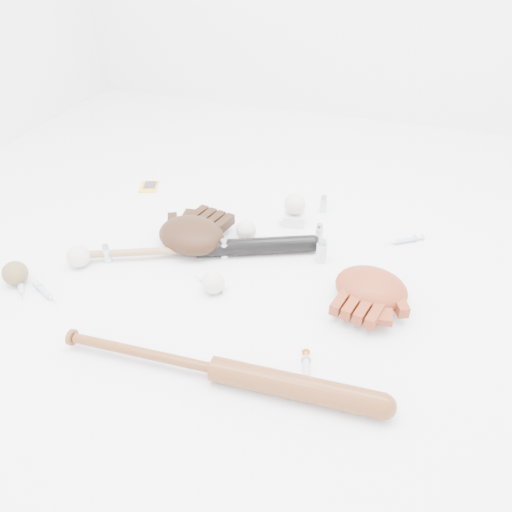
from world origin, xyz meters
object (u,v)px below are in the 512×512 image
(bat_dark, at_px, (199,249))
(pedestal, at_px, (294,218))
(glove_dark, at_px, (191,235))
(bat_wood, at_px, (216,369))

(bat_dark, bearing_deg, pedestal, 27.19)
(bat_dark, relative_size, glove_dark, 2.91)
(glove_dark, distance_m, pedestal, 0.40)
(pedestal, bearing_deg, glove_dark, -138.66)
(bat_wood, height_order, pedestal, bat_wood)
(glove_dark, bearing_deg, pedestal, 53.48)
(bat_dark, distance_m, bat_wood, 0.54)
(glove_dark, relative_size, pedestal, 3.60)
(bat_dark, xyz_separation_m, glove_dark, (-0.05, 0.04, 0.02))
(bat_wood, height_order, glove_dark, glove_dark)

